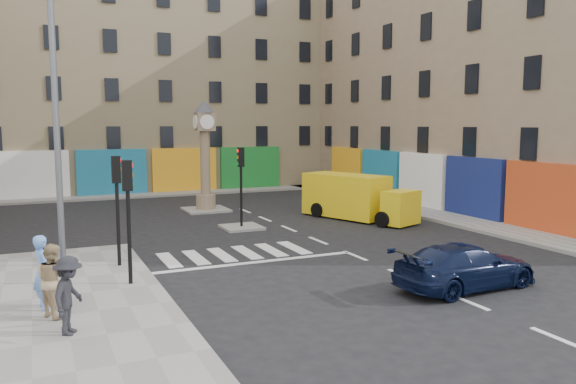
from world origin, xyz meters
TOP-DOWN VIEW (x-y plane):
  - ground at (0.00, 0.00)m, footprint 120.00×120.00m
  - sidewalk_left at (-11.00, -2.00)m, footprint 7.00×16.00m
  - sidewalk_right at (8.70, 10.00)m, footprint 2.60×30.00m
  - sidewalk_far at (-4.00, 22.20)m, footprint 32.00×2.40m
  - island_near at (-2.00, 8.00)m, footprint 1.80×1.80m
  - island_far at (-2.00, 14.00)m, footprint 2.40×2.40m
  - building_right at (15.00, 10.00)m, footprint 10.00×30.00m
  - building_far at (-4.00, 28.00)m, footprint 32.00×10.00m
  - traffic_light_left_near at (-8.30, 0.20)m, footprint 0.28×0.22m
  - traffic_light_left_far at (-8.30, 2.60)m, footprint 0.28×0.22m
  - traffic_light_island at (-2.00, 8.00)m, footprint 0.28×0.22m
  - lamp_post at (-10.20, -1.20)m, footprint 0.50×0.25m
  - clock_pillar at (-2.00, 14.00)m, footprint 1.20×1.20m
  - navy_sedan at (0.84, -3.93)m, footprint 4.77×2.19m
  - yellow_van at (4.27, 8.08)m, footprint 3.91×6.54m
  - pedestrian_blue at (-10.69, -1.24)m, footprint 0.61×0.79m
  - pedestrian_tan at (-10.47, -1.98)m, footprint 1.02×1.11m
  - pedestrian_dark at (-10.20, -3.40)m, footprint 1.10×1.34m

SIDE VIEW (x-z plane):
  - ground at x=0.00m, z-range 0.00..0.00m
  - island_near at x=-2.00m, z-range 0.00..0.12m
  - island_far at x=-2.00m, z-range 0.00..0.12m
  - sidewalk_left at x=-11.00m, z-range 0.00..0.15m
  - sidewalk_right at x=8.70m, z-range 0.00..0.15m
  - sidewalk_far at x=-4.00m, z-range 0.00..0.15m
  - navy_sedan at x=0.84m, z-range 0.00..1.35m
  - pedestrian_dark at x=-10.20m, z-range 0.15..1.95m
  - pedestrian_tan at x=-10.47m, z-range 0.15..1.98m
  - pedestrian_blue at x=-10.69m, z-range 0.15..2.09m
  - yellow_van at x=4.27m, z-range -0.01..2.28m
  - traffic_light_island at x=-2.00m, z-range 0.74..4.44m
  - traffic_light_left_near at x=-8.30m, z-range 0.77..4.47m
  - traffic_light_left_far at x=-8.30m, z-range 0.77..4.47m
  - clock_pillar at x=-2.00m, z-range 0.50..6.60m
  - lamp_post at x=-10.20m, z-range 0.64..8.94m
  - building_right at x=15.00m, z-range 0.00..16.00m
  - building_far at x=-4.00m, z-range 0.00..17.00m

